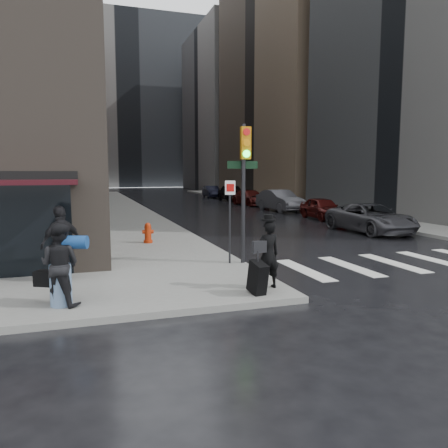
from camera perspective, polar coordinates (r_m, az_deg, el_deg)
The scene contains 19 objects.
ground at distance 11.12m, azimuth -3.32°, elevation -8.35°, with size 140.00×140.00×0.00m, color black.
sidewalk_left at distance 37.59m, azimuth -13.89°, elevation 2.32°, with size 4.00×50.00×0.15m, color slate.
sidewalk_right at distance 40.85m, azimuth 5.37°, elevation 2.84°, with size 3.00×50.00×0.15m, color slate.
crosswalk at distance 15.57m, azimuth 23.47°, elevation -4.49°, with size 8.50×3.00×0.01m.
bldg_left_far at distance 73.80m, azimuth -26.76°, elevation 14.00°, with size 22.00×20.00×26.00m, color brown.
bldg_right_mid at distance 56.06m, azimuth 14.87°, elevation 23.31°, with size 22.00×22.00×38.00m, color #7C644C.
bldg_right_far at distance 74.78m, azimuth 4.81°, elevation 14.20°, with size 22.00×20.00×25.00m, color slate.
bldg_distant at distance 89.77m, azimuth -12.76°, elevation 15.07°, with size 40.00×12.00×32.00m, color slate.
man_overcoat at distance 10.31m, azimuth 5.49°, elevation -4.44°, with size 0.93×0.98×1.80m.
man_jeans at distance 9.62m, azimuth -20.65°, elevation -4.98°, with size 1.16×1.07×1.72m.
man_greycoat at distance 11.76m, azimuth -20.43°, elevation -2.40°, with size 1.19×1.02×1.92m.
traffic_light at distance 13.02m, azimuth 2.50°, elevation 6.50°, with size 1.04×0.51×4.16m.
fire_hydrant at distance 17.28m, azimuth -9.90°, elevation -1.27°, with size 0.44×0.35×0.79m.
parked_car_0 at distance 22.14m, azimuth 18.60°, elevation 0.74°, with size 2.29×4.98×1.38m, color #434348.
parked_car_1 at distance 27.52m, azimuth 12.72°, elevation 2.02°, with size 1.60×3.97×1.35m, color #440F0D.
parked_car_2 at distance 32.68m, azimuth 7.31°, elevation 3.07°, with size 1.67×4.78×1.58m, color #4C4C51.
parked_car_3 at distance 38.08m, azimuth 3.44°, elevation 3.46°, with size 1.87×4.60×1.34m, color #3F0E0C.
parked_car_4 at distance 43.73m, azimuth 1.05°, elevation 4.13°, with size 1.96×4.88×1.66m, color black.
parked_car_5 at distance 49.24m, azimuth -1.64°, elevation 4.24°, with size 1.41×4.04×1.33m, color black.
Camera 1 is at (-2.72, -10.38, 2.91)m, focal length 35.00 mm.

